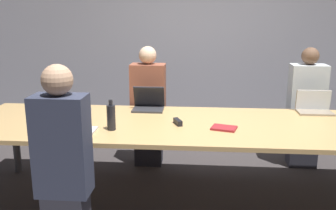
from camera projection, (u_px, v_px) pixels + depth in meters
ground_plane at (195, 197)px, 3.76m from camera, size 24.00×24.00×0.00m
curtain_wall at (199, 40)px, 5.53m from camera, size 12.00×0.06×2.80m
conference_table at (196, 128)px, 3.58m from camera, size 4.48×1.26×0.77m
laptop_far_midleft at (149, 103)px, 4.06m from camera, size 0.34×0.25×0.25m
person_far_midleft at (148, 109)px, 4.43m from camera, size 0.40×0.24×1.43m
laptop_far_right at (314, 106)px, 3.95m from camera, size 0.36×0.23×0.23m
person_far_right at (305, 110)px, 4.38m from camera, size 0.40×0.24×1.42m
laptop_near_left at (74, 126)px, 3.25m from camera, size 0.35×0.25×0.25m
person_near_left at (63, 162)px, 2.82m from camera, size 0.40×0.24×1.45m
cup_near_left at (50, 125)px, 3.35m from camera, size 0.08×0.08×0.09m
bottle_near_left at (111, 117)px, 3.35m from camera, size 0.08×0.08×0.28m
stapler at (178, 122)px, 3.53m from camera, size 0.10×0.16×0.05m
notebook at (224, 128)px, 3.40m from camera, size 0.26×0.22×0.02m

